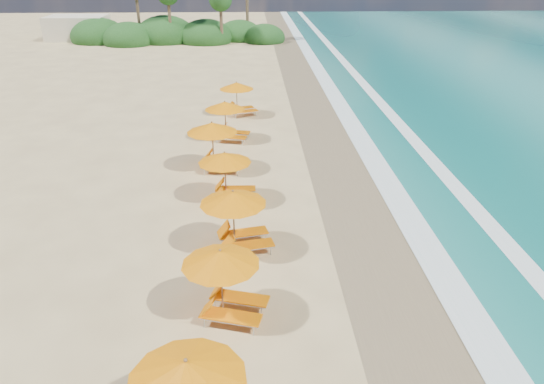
% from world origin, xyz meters
% --- Properties ---
extents(ground, '(160.00, 160.00, 0.00)m').
position_xyz_m(ground, '(0.00, 0.00, 0.00)').
color(ground, '#D2B97B').
rests_on(ground, ground).
extents(wet_sand, '(4.00, 160.00, 0.01)m').
position_xyz_m(wet_sand, '(4.00, 0.00, 0.01)').
color(wet_sand, olive).
rests_on(wet_sand, ground).
extents(surf_foam, '(4.00, 160.00, 0.01)m').
position_xyz_m(surf_foam, '(6.70, 0.00, 0.03)').
color(surf_foam, white).
rests_on(surf_foam, ground).
extents(station_2, '(2.82, 2.74, 2.26)m').
position_xyz_m(station_2, '(-1.52, -5.87, 1.27)').
color(station_2, olive).
rests_on(station_2, ground).
extents(station_3, '(2.87, 2.76, 2.36)m').
position_xyz_m(station_3, '(-1.26, -2.17, 1.32)').
color(station_3, olive).
rests_on(station_3, ground).
extents(station_4, '(2.44, 2.25, 2.26)m').
position_xyz_m(station_4, '(-1.72, 1.77, 1.27)').
color(station_4, olive).
rests_on(station_4, ground).
extents(station_5, '(2.79, 2.61, 2.48)m').
position_xyz_m(station_5, '(-2.44, 5.21, 1.39)').
color(station_5, olive).
rests_on(station_5, ground).
extents(station_6, '(2.83, 2.73, 2.29)m').
position_xyz_m(station_6, '(-2.04, 9.56, 1.28)').
color(station_6, olive).
rests_on(station_6, ground).
extents(station_7, '(2.88, 2.82, 2.25)m').
position_xyz_m(station_7, '(-1.51, 14.46, 1.26)').
color(station_7, olive).
rests_on(station_7, ground).
extents(treeline, '(25.80, 8.80, 9.74)m').
position_xyz_m(treeline, '(-9.94, 45.51, 1.00)').
color(treeline, '#163D14').
rests_on(treeline, ground).
extents(beach_building, '(7.00, 5.00, 2.80)m').
position_xyz_m(beach_building, '(-22.00, 48.00, 1.40)').
color(beach_building, beige).
rests_on(beach_building, ground).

